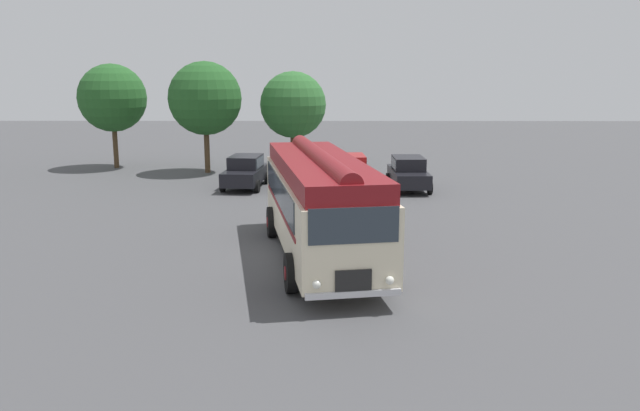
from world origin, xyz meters
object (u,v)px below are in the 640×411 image
at_px(car_mid_left, 300,170).
at_px(car_near_left, 246,171).
at_px(car_far_right, 408,173).
at_px(vintage_bus, 320,200).
at_px(car_mid_right, 350,171).

bearing_deg(car_mid_left, car_near_left, -172.11).
distance_m(car_mid_left, car_far_right, 5.63).
relative_size(vintage_bus, car_mid_left, 2.40).
bearing_deg(car_near_left, car_mid_right, 3.55).
distance_m(vintage_bus, car_mid_left, 13.18).
xyz_separation_m(vintage_bus, car_far_right, (4.46, 12.25, -1.05)).
height_order(car_near_left, car_mid_left, same).
relative_size(car_near_left, car_mid_left, 1.00).
height_order(car_mid_left, car_far_right, same).
relative_size(car_mid_right, car_far_right, 1.01).
height_order(car_mid_left, car_mid_right, same).
bearing_deg(car_mid_right, car_mid_left, 178.83).
distance_m(car_near_left, car_mid_right, 5.45).
xyz_separation_m(car_mid_left, car_far_right, (5.56, -0.84, 0.00)).
xyz_separation_m(car_near_left, car_mid_right, (5.44, 0.34, 0.00)).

